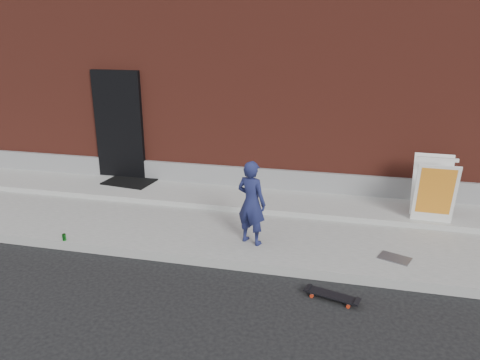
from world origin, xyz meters
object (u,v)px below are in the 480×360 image
(child, at_px, (251,203))
(pizza_sign, at_px, (434,189))
(skateboard, at_px, (332,295))
(soda_can, at_px, (64,237))

(child, relative_size, pizza_sign, 1.23)
(pizza_sign, bearing_deg, skateboard, -121.41)
(child, xyz_separation_m, skateboard, (1.31, -1.12, -0.75))
(child, height_order, soda_can, child)
(skateboard, height_order, soda_can, soda_can)
(child, relative_size, soda_can, 12.30)
(skateboard, bearing_deg, soda_can, 173.17)
(child, height_order, skateboard, child)
(skateboard, height_order, pizza_sign, pizza_sign)
(child, relative_size, skateboard, 1.83)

